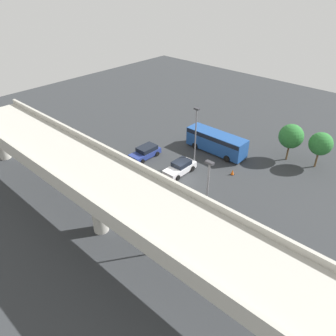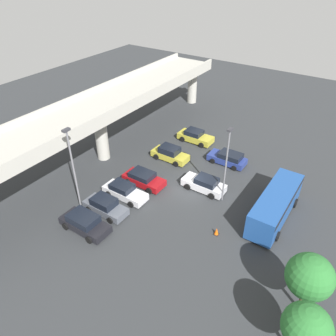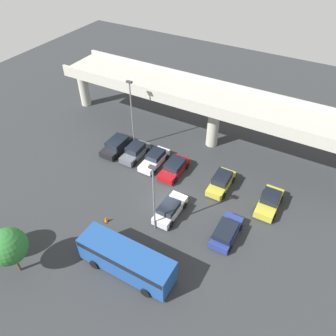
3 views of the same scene
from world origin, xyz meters
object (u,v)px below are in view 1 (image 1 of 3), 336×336
Objects in this scene: parked_car_7 at (99,162)px; shuttle_bus at (216,141)px; tree_front_centre at (291,136)px; parked_car_0 at (227,235)px; parked_car_3 at (164,198)px; lamp_post_mid_lot at (207,200)px; traffic_cone at (232,172)px; parked_car_5 at (126,179)px; parked_car_2 at (182,210)px; parked_car_4 at (180,167)px; lamp_post_near_aisle at (196,134)px; tree_front_left at (321,144)px; parked_car_1 at (204,222)px; parked_car_6 at (146,152)px.

parked_car_7 is 15.92m from shuttle_bus.
shuttle_bus is 9.59m from tree_front_centre.
parked_car_3 is (8.34, -0.23, -0.04)m from parked_car_0.
traffic_cone is (4.64, -11.96, -4.86)m from lamp_post_mid_lot.
lamp_post_mid_lot is 12.82× the size of traffic_cone.
parked_car_5 is 13.06m from traffic_cone.
lamp_post_mid_lot is (-4.17, 1.81, 4.49)m from parked_car_2.
parked_car_4 is at bearing 89.27° from shuttle_bus.
tree_front_left is at bearing -137.25° from lamp_post_near_aisle.
traffic_cone is (-13.54, -9.99, -0.40)m from parked_car_7.
parked_car_4 is at bearing 42.04° from parked_car_2.
lamp_post_mid_lot is (1.35, 1.86, 4.44)m from parked_car_0.
parked_car_1 is 1.00× the size of parked_car_6.
parked_car_5 reaches higher than parked_car_6.
parked_car_2 is at bearing 81.43° from tree_front_centre.
parked_car_4 is 1.03× the size of parked_car_6.
parked_car_7 is (8.47, 5.98, -0.00)m from parked_car_4.
parked_car_0 is at bearing 87.72° from tree_front_left.
parked_car_5 is at bearing 90.74° from parked_car_0.
tree_front_centre reaches higher than parked_car_1.
parked_car_6 is at bearing 70.83° from parked_car_0.
parked_car_5 is 0.50× the size of lamp_post_mid_lot.
tree_front_left reaches higher than parked_car_7.
shuttle_bus is (-3.08, -13.68, 0.88)m from parked_car_5.
parked_car_2 is 1.03× the size of parked_car_7.
parked_car_0 is 1.05× the size of parked_car_5.
parked_car_7 is at bearing 42.83° from tree_front_left.
tree_front_centre reaches higher than shuttle_bus.
parked_car_7 is at bearing 90.60° from parked_car_3.
lamp_post_mid_lot is (-12.70, 1.68, 4.42)m from parked_car_5.
parked_car_1 is 10.36m from parked_car_4.
parked_car_0 is at bearing -89.26° from parked_car_5.
parked_car_4 reaches higher than parked_car_7.
parked_car_5 is (5.71, 0.41, 0.07)m from parked_car_3.
parked_car_3 is 0.99× the size of parked_car_7.
parked_car_7 is at bearing 86.97° from parked_car_5.
shuttle_bus reaches higher than parked_car_6.
parked_car_3 is 0.57× the size of lamp_post_near_aisle.
tree_front_left reaches higher than parked_car_1.
shuttle_bus is at bearing 179.27° from parked_car_4.
parked_car_2 is (2.79, -0.00, -0.04)m from parked_car_1.
tree_front_left is (-2.10, -20.78, -1.91)m from lamp_post_mid_lot.
parked_car_0 is 18.56m from tree_front_centre.
tree_front_centre is at bearing -85.92° from lamp_post_mid_lot.
parked_car_1 is 0.49× the size of lamp_post_mid_lot.
lamp_post_near_aisle is (-0.31, 5.13, 3.02)m from shuttle_bus.
parked_car_4 reaches higher than parked_car_6.
traffic_cone is (5.99, -10.10, -0.42)m from parked_car_0.
lamp_post_mid_lot is 20.97m from tree_front_left.
parked_car_1 is 15.89m from shuttle_bus.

